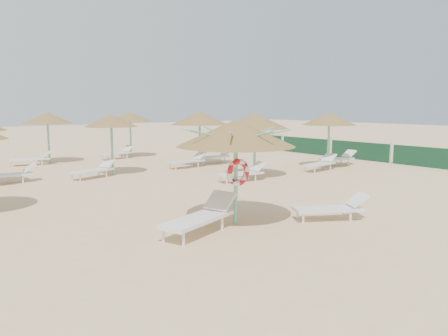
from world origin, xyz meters
TOP-DOWN VIEW (x-y plane):
  - ground at (0.00, 0.00)m, footprint 120.00×120.00m
  - main_palapa at (-0.08, -0.14)m, footprint 3.00×3.00m
  - lounger_main_a at (-1.22, -0.24)m, footprint 2.42×1.42m
  - lounger_main_b at (2.21, -1.44)m, footprint 1.98×1.47m
  - palapa_field at (1.44, 9.98)m, footprint 19.87×13.96m
  - windbreak_fence at (14.00, 9.96)m, footprint 0.08×19.84m

SIDE VIEW (x-z plane):
  - ground at x=0.00m, z-range 0.00..0.00m
  - lounger_main_b at x=2.21m, z-range -0.02..0.69m
  - lounger_main_a at x=-1.22m, z-range -0.02..0.83m
  - windbreak_fence at x=14.00m, z-range -0.05..1.05m
  - palapa_field at x=1.44m, z-range 0.94..3.66m
  - main_palapa at x=-0.08m, z-range 0.99..3.68m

